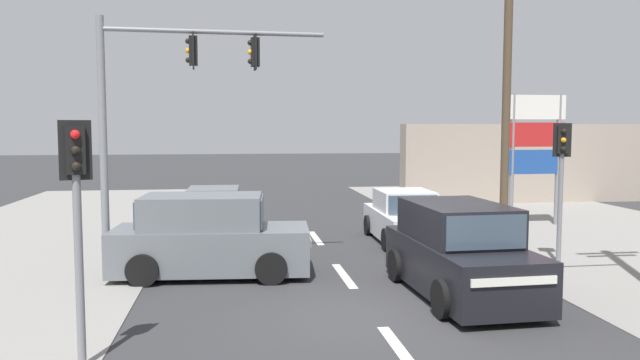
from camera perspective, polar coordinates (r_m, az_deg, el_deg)
ground_plane at (r=11.89m, az=4.83°, el=-12.08°), size 140.00×140.00×0.00m
lane_dash_near at (r=10.05m, az=7.45°, el=-15.30°), size 0.20×2.40×0.01m
lane_dash_mid at (r=14.73m, az=2.22°, el=-8.72°), size 0.20×2.40×0.01m
lane_dash_far at (r=19.57m, az=-0.39°, el=-5.32°), size 0.20×2.40×0.01m
utility_pole_midground_right at (r=20.30m, az=16.76°, el=10.42°), size 1.80×0.26×10.51m
traffic_signal_mast at (r=15.18m, az=-14.43°, el=7.30°), size 5.28×0.53×6.00m
pedestal_signal_right_kerb at (r=16.73m, az=21.20°, el=0.95°), size 0.44×0.31×3.56m
pedestal_signal_left_kerb at (r=9.42m, az=-21.33°, el=-1.84°), size 0.43×0.31×3.56m
shopping_plaza_sign at (r=23.00m, az=19.11°, el=3.40°), size 2.10×0.16×4.60m
shopfront_wall_far at (r=30.33m, az=18.56°, el=1.47°), size 12.00×1.00×3.60m
suv_receding_far at (r=14.77m, az=-10.12°, el=-5.26°), size 4.65×2.31×1.90m
sedan_oncoming_near at (r=19.01m, az=7.73°, el=-3.53°), size 1.95×4.27×1.56m
sedan_oncoming_mid at (r=20.00m, az=-9.69°, el=-3.14°), size 1.99×4.29×1.56m
suv_kerbside_parked at (r=13.20m, az=12.62°, el=-6.52°), size 2.20×4.61×1.90m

